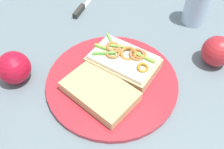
% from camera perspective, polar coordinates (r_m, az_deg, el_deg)
% --- Properties ---
extents(ground_plane, '(2.00, 2.00, 0.00)m').
position_cam_1_polar(ground_plane, '(0.60, 0.00, -2.00)').
color(ground_plane, slate).
rests_on(ground_plane, ground).
extents(plate, '(0.30, 0.30, 0.01)m').
position_cam_1_polar(plate, '(0.59, 0.00, -1.63)').
color(plate, '#B02A34').
rests_on(plate, ground_plane).
extents(sandwich, '(0.16, 0.18, 0.05)m').
position_cam_1_polar(sandwich, '(0.60, 2.53, 2.94)').
color(sandwich, tan).
rests_on(sandwich, plate).
extents(bread_slice_side, '(0.14, 0.18, 0.02)m').
position_cam_1_polar(bread_slice_side, '(0.56, -2.72, -3.70)').
color(bread_slice_side, tan).
rests_on(bread_slice_side, plate).
extents(apple_1, '(0.10, 0.10, 0.07)m').
position_cam_1_polar(apple_1, '(0.67, 22.15, 4.77)').
color(apple_1, '#B3242B').
rests_on(apple_1, ground_plane).
extents(apple_2, '(0.11, 0.11, 0.08)m').
position_cam_1_polar(apple_2, '(0.62, -20.79, 1.40)').
color(apple_2, '#B51028').
rests_on(apple_2, ground_plane).
extents(drinking_glass, '(0.07, 0.07, 0.10)m').
position_cam_1_polar(drinking_glass, '(0.77, 18.22, 14.17)').
color(drinking_glass, silver).
rests_on(drinking_glass, ground_plane).
extents(knife, '(0.11, 0.09, 0.02)m').
position_cam_1_polar(knife, '(0.80, -6.84, 14.13)').
color(knife, silver).
rests_on(knife, ground_plane).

